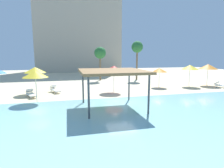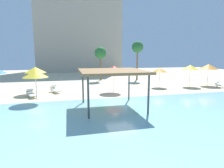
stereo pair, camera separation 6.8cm
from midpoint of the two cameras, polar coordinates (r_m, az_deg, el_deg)
ground_plane at (r=16.15m, az=3.11°, el=-5.59°), size 80.00×80.00×0.00m
lagoon_water at (r=11.45m, az=10.87°, el=-11.82°), size 44.00×13.50×0.04m
shade_pavilion at (r=13.74m, az=0.21°, el=3.69°), size 4.81×4.81×2.95m
beach_umbrella_red_0 at (r=20.33m, az=0.71°, el=4.85°), size 2.27×2.27×2.91m
beach_umbrella_orange_2 at (r=24.29m, az=14.78°, el=4.25°), size 1.93×1.93×2.46m
beach_umbrella_yellow_3 at (r=26.18m, az=23.39°, el=4.84°), size 2.20×2.20×2.81m
beach_umbrella_yellow_4 at (r=16.99m, az=-22.77°, el=2.89°), size 2.14×2.14×2.76m
beach_umbrella_orange_5 at (r=28.02m, az=28.06°, el=4.82°), size 2.44×2.44×2.88m
beach_umbrella_yellow_6 at (r=21.19m, az=-22.82°, el=4.09°), size 2.23×2.23×2.82m
lounge_chair_0 at (r=21.10m, az=-17.30°, el=-1.61°), size 1.28×1.98×0.74m
lounge_chair_1 at (r=27.01m, az=31.26°, el=-0.28°), size 1.49×1.93×0.74m
lounge_chair_2 at (r=19.59m, az=-23.90°, el=-2.78°), size 1.31×1.98×0.74m
palm_tree_0 at (r=30.95m, az=8.06°, el=11.13°), size 1.90×1.90×6.39m
palm_tree_1 at (r=29.93m, az=-3.59°, el=9.52°), size 1.90×1.90×5.42m
hotel_block_0 at (r=50.14m, az=-10.35°, el=15.68°), size 20.50×10.74×20.09m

